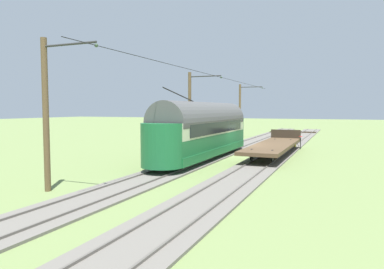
# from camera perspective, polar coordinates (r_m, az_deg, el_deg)

# --- Properties ---
(ground_plane) EXTENTS (220.00, 220.00, 0.00)m
(ground_plane) POSITION_cam_1_polar(r_m,az_deg,el_deg) (28.84, 8.12, -3.47)
(ground_plane) COLOR olive
(track_streetcar_siding) EXTENTS (2.80, 80.00, 0.18)m
(track_streetcar_siding) POSITION_cam_1_polar(r_m,az_deg,el_deg) (28.64, 12.64, -3.48)
(track_streetcar_siding) COLOR #666059
(track_streetcar_siding) RESTS_ON ground
(track_adjacent_siding) EXTENTS (2.80, 80.00, 0.18)m
(track_adjacent_siding) POSITION_cam_1_polar(r_m,az_deg,el_deg) (29.78, 4.08, -3.10)
(track_adjacent_siding) COLOR #666059
(track_adjacent_siding) RESTS_ON ground
(vintage_streetcar) EXTENTS (2.65, 15.72, 4.89)m
(vintage_streetcar) POSITION_cam_1_polar(r_m,az_deg,el_deg) (26.62, 1.89, 0.80)
(vintage_streetcar) COLOR #196033
(vintage_streetcar) RESTS_ON ground
(flatcar_adjacent) EXTENTS (2.80, 12.99, 1.60)m
(flatcar_adjacent) POSITION_cam_1_polar(r_m,az_deg,el_deg) (29.56, 13.03, -1.68)
(flatcar_adjacent) COLOR brown
(flatcar_adjacent) RESTS_ON ground
(catenary_pole_foreground) EXTENTS (3.12, 0.28, 7.00)m
(catenary_pole_foreground) POSITION_cam_1_polar(r_m,az_deg,el_deg) (47.00, 7.78, 3.95)
(catenary_pole_foreground) COLOR brown
(catenary_pole_foreground) RESTS_ON ground
(catenary_pole_mid_near) EXTENTS (3.12, 0.28, 7.00)m
(catenary_pole_mid_near) POSITION_cam_1_polar(r_m,az_deg,el_deg) (31.38, -0.22, 3.91)
(catenary_pole_mid_near) COLOR brown
(catenary_pole_mid_near) RESTS_ON ground
(catenary_pole_mid_far) EXTENTS (3.12, 0.28, 7.00)m
(catenary_pole_mid_far) POSITION_cam_1_polar(r_m,az_deg,el_deg) (17.48, -22.18, 3.41)
(catenary_pole_mid_far) COLOR brown
(catenary_pole_mid_far) RESTS_ON ground
(overhead_wire_run) EXTENTS (2.91, 37.02, 0.18)m
(overhead_wire_run) POSITION_cam_1_polar(r_m,az_deg,el_deg) (31.26, 5.03, 9.00)
(overhead_wire_run) COLOR black
(overhead_wire_run) RESTS_ON ground
(switch_stand) EXTENTS (0.50, 0.30, 1.24)m
(switch_stand) POSITION_cam_1_polar(r_m,az_deg,el_deg) (34.86, 16.97, -1.14)
(switch_stand) COLOR black
(switch_stand) RESTS_ON ground
(track_end_bumper) EXTENTS (1.80, 0.60, 0.80)m
(track_end_bumper) POSITION_cam_1_polar(r_m,az_deg,el_deg) (36.24, 14.88, -1.38)
(track_end_bumper) COLOR #B2A519
(track_end_bumper) RESTS_ON ground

